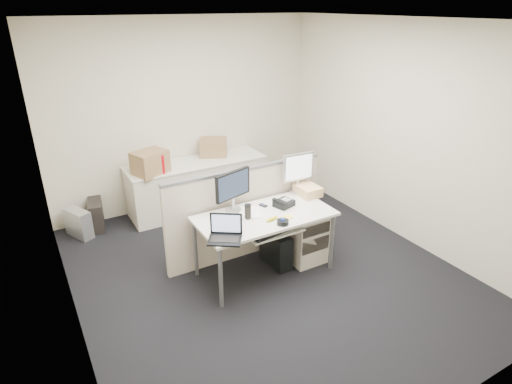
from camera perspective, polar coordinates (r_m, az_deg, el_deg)
floor at (r=5.03m, az=1.11°, el=-10.54°), size 4.00×4.50×0.01m
ceiling at (r=4.15m, az=1.43°, el=21.98°), size 4.00×4.50×0.01m
wall_back at (r=6.36m, az=-9.43°, el=10.06°), size 4.00×0.02×2.70m
wall_front at (r=2.92m, az=24.99°, el=-9.34°), size 4.00×0.02×2.70m
wall_left at (r=3.85m, az=-25.20°, el=-1.28°), size 0.02×4.50×2.70m
wall_right at (r=5.66m, az=19.03°, el=7.35°), size 0.02×4.50×2.70m
desk at (r=4.68m, az=1.17°, el=-3.77°), size 1.50×0.75×0.73m
keyboard_tray at (r=4.57m, az=2.33°, el=-5.17°), size 0.62×0.32×0.02m
drawer_pedestal at (r=5.15m, az=6.13°, el=-5.45°), size 0.40×0.55×0.65m
cubicle_partition at (r=5.08m, az=-1.42°, el=-2.89°), size 2.00×0.06×1.10m
back_counter at (r=6.38m, az=-7.80°, el=0.84°), size 2.00×0.60×0.72m
monitor_main at (r=4.65m, az=-3.09°, el=0.09°), size 0.50×0.30×0.47m
monitor_small at (r=5.12m, az=5.60°, el=2.46°), size 0.41×0.23×0.49m
laptop at (r=4.12m, az=-4.23°, el=-5.06°), size 0.40×0.37×0.24m
trackball at (r=4.46m, az=3.59°, el=-4.05°), size 0.16×0.16×0.05m
desk_phone at (r=4.84m, az=3.74°, el=-1.52°), size 0.25×0.22×0.07m
paper_stack at (r=4.69m, az=-0.83°, el=-2.74°), size 0.32×0.35×0.01m
sticky_pad at (r=4.60m, az=4.26°, el=-3.35°), size 0.09×0.09×0.01m
travel_mug at (r=4.55m, az=-1.10°, el=-2.68°), size 0.07×0.07×0.15m
banana at (r=4.53m, az=2.16°, el=-3.59°), size 0.17×0.07×0.04m
cellphone at (r=4.85m, az=0.98°, el=-1.79°), size 0.08×0.11×0.01m
manila_folders at (r=5.15m, az=6.92°, el=0.22°), size 0.24×0.30×0.11m
keyboard at (r=4.50m, az=2.07°, el=-5.27°), size 0.52×0.25×0.03m
pc_tower_desk at (r=5.05m, az=2.66°, el=-7.47°), size 0.19×0.45×0.42m
pc_tower_spare_dark at (r=6.21m, az=-20.51°, el=-2.88°), size 0.25×0.45×0.40m
pc_tower_spare_silver at (r=6.09m, az=-22.59°, el=-3.87°), size 0.31×0.43×0.38m
cardboard_box_left at (r=5.88m, az=-13.93°, el=3.77°), size 0.52×0.46×0.33m
cardboard_box_right at (r=6.43m, az=-5.71°, el=5.89°), size 0.48×0.45×0.28m
red_binder at (r=5.95m, az=-12.59°, el=3.90°), size 0.14×0.31×0.28m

